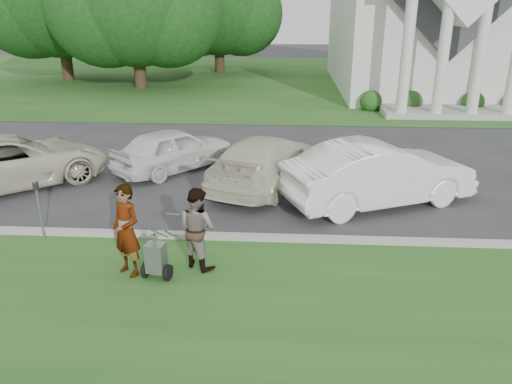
# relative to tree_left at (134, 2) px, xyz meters

# --- Properties ---
(ground) EXTENTS (120.00, 120.00, 0.00)m
(ground) POSITION_rel_tree_left_xyz_m (8.01, -21.99, -5.11)
(ground) COLOR #333335
(ground) RESTS_ON ground
(grass_strip) EXTENTS (80.00, 7.00, 0.01)m
(grass_strip) POSITION_rel_tree_left_xyz_m (8.01, -24.99, -5.11)
(grass_strip) COLOR #24581E
(grass_strip) RESTS_ON ground
(church_lawn) EXTENTS (80.00, 30.00, 0.01)m
(church_lawn) POSITION_rel_tree_left_xyz_m (8.01, 5.01, -5.11)
(church_lawn) COLOR #24581E
(church_lawn) RESTS_ON ground
(curb) EXTENTS (80.00, 0.18, 0.15)m
(curb) POSITION_rel_tree_left_xyz_m (8.01, -21.44, -5.04)
(curb) COLOR #9E9E93
(curb) RESTS_ON ground
(tree_left) EXTENTS (10.63, 8.40, 9.71)m
(tree_left) POSITION_rel_tree_left_xyz_m (0.00, 0.00, 0.00)
(tree_left) COLOR #332316
(tree_left) RESTS_ON ground
(tree_back) EXTENTS (9.61, 7.60, 8.89)m
(tree_back) POSITION_rel_tree_left_xyz_m (4.00, 8.00, -0.38)
(tree_back) COLOR #332316
(tree_back) RESTS_ON ground
(striping_cart) EXTENTS (0.64, 1.14, 1.00)m
(striping_cart) POSITION_rel_tree_left_xyz_m (6.89, -23.20, -4.68)
(striping_cart) COLOR black
(striping_cart) RESTS_ON ground
(person_left) EXTENTS (0.81, 0.74, 1.85)m
(person_left) POSITION_rel_tree_left_xyz_m (6.30, -23.07, -4.18)
(person_left) COLOR #999999
(person_left) RESTS_ON ground
(person_right) EXTENTS (1.03, 0.99, 1.67)m
(person_right) POSITION_rel_tree_left_xyz_m (7.60, -22.67, -4.27)
(person_right) COLOR #999999
(person_right) RESTS_ON ground
(parking_meter_near) EXTENTS (0.10, 0.09, 1.43)m
(parking_meter_near) POSITION_rel_tree_left_xyz_m (3.94, -21.77, -4.21)
(parking_meter_near) COLOR gray
(parking_meter_near) RESTS_ON ground
(car_a) EXTENTS (5.71, 5.41, 1.50)m
(car_a) POSITION_rel_tree_left_xyz_m (1.39, -18.24, -4.36)
(car_a) COLOR beige
(car_a) RESTS_ON ground
(car_b) EXTENTS (3.90, 4.11, 1.38)m
(car_b) POSITION_rel_tree_left_xyz_m (5.77, -16.48, -4.42)
(car_b) COLOR white
(car_b) RESTS_ON ground
(car_c) EXTENTS (3.73, 5.39, 1.45)m
(car_c) POSITION_rel_tree_left_xyz_m (8.77, -17.65, -4.39)
(car_c) COLOR beige
(car_c) RESTS_ON ground
(car_d) EXTENTS (5.37, 3.67, 1.67)m
(car_d) POSITION_rel_tree_left_xyz_m (11.77, -19.00, -4.27)
(car_d) COLOR white
(car_d) RESTS_ON ground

